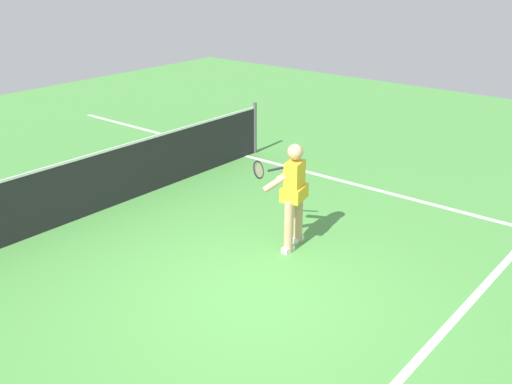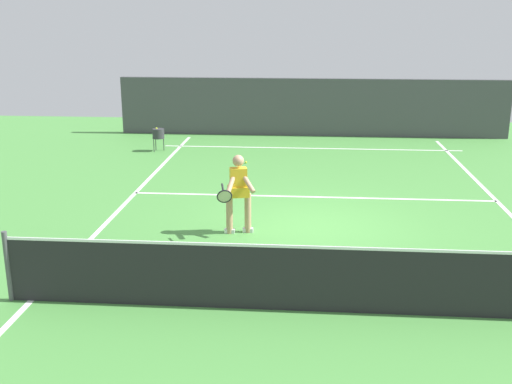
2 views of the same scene
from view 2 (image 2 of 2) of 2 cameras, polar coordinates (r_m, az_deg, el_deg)
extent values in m
plane|color=#4C9342|center=(12.48, 5.23, -3.23)|extent=(26.16, 26.16, 0.00)
cube|color=#47474C|center=(21.77, 5.15, 7.78)|extent=(13.40, 0.24, 1.98)
cube|color=white|center=(19.77, 5.10, 4.03)|extent=(9.40, 0.10, 0.01)
cube|color=white|center=(14.49, 5.18, -0.45)|extent=(8.40, 0.10, 0.01)
cube|color=white|center=(13.11, -13.48, -2.64)|extent=(0.10, 18.12, 0.01)
cylinder|color=#4C4C51|center=(9.87, -21.87, -6.36)|extent=(0.08, 0.08, 1.08)
cube|color=#232326|center=(8.89, 5.44, -8.10)|extent=(8.92, 0.02, 0.96)
cube|color=white|center=(8.70, 5.53, -5.09)|extent=(8.92, 0.02, 0.04)
cylinder|color=tan|center=(12.02, -0.75, -1.95)|extent=(0.13, 0.13, 0.78)
cylinder|color=tan|center=(11.98, -2.46, -2.02)|extent=(0.13, 0.13, 0.78)
cube|color=white|center=(12.14, -0.75, -3.52)|extent=(0.20, 0.10, 0.08)
cube|color=white|center=(12.10, -2.44, -3.60)|extent=(0.20, 0.10, 0.08)
cube|color=gold|center=(11.82, -1.63, 1.01)|extent=(0.36, 0.27, 0.52)
cube|color=gold|center=(11.87, -1.62, 0.08)|extent=(0.45, 0.36, 0.20)
sphere|color=tan|center=(11.72, -1.65, 2.90)|extent=(0.22, 0.22, 0.22)
cylinder|color=tan|center=(11.69, -0.81, 0.95)|extent=(0.37, 0.43, 0.37)
cylinder|color=tan|center=(11.65, -2.27, 0.89)|extent=(0.19, 0.49, 0.37)
cylinder|color=black|center=(11.39, -3.07, 0.30)|extent=(0.10, 0.29, 0.14)
torus|color=black|center=(11.12, -2.92, -0.41)|extent=(0.30, 0.18, 0.28)
cylinder|color=beige|center=(11.12, -2.92, -0.41)|extent=(0.25, 0.14, 0.23)
sphere|color=#D1E533|center=(17.70, -0.93, 2.76)|extent=(0.07, 0.07, 0.07)
cylinder|color=#333338|center=(19.43, -8.98, 5.33)|extent=(0.36, 0.36, 0.30)
cylinder|color=#333338|center=(19.41, -9.38, 4.25)|extent=(0.02, 0.02, 0.40)
cylinder|color=#333338|center=(19.59, -8.49, 4.39)|extent=(0.02, 0.02, 0.40)
cylinder|color=#333338|center=(19.65, -9.21, 4.40)|extent=(0.02, 0.02, 0.40)
sphere|color=#D1E533|center=(19.42, -9.14, 5.79)|extent=(0.07, 0.07, 0.07)
camera|label=1|loc=(16.69, 23.36, 14.33)|focal=42.34mm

